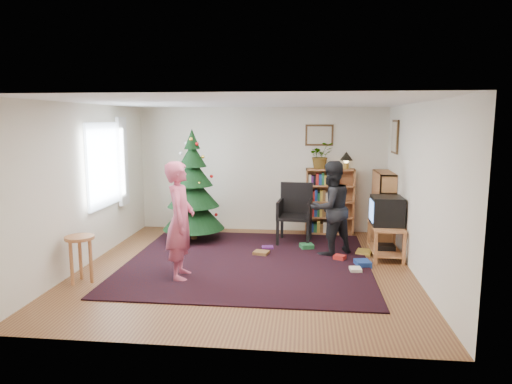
# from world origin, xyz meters

# --- Properties ---
(floor) EXTENTS (5.00, 5.00, 0.00)m
(floor) POSITION_xyz_m (0.00, 0.00, 0.00)
(floor) COLOR brown
(floor) RESTS_ON ground
(ceiling) EXTENTS (5.00, 5.00, 0.00)m
(ceiling) POSITION_xyz_m (0.00, 0.00, 2.50)
(ceiling) COLOR white
(ceiling) RESTS_ON wall_back
(wall_back) EXTENTS (5.00, 0.02, 2.50)m
(wall_back) POSITION_xyz_m (0.00, 2.50, 1.25)
(wall_back) COLOR silver
(wall_back) RESTS_ON floor
(wall_front) EXTENTS (5.00, 0.02, 2.50)m
(wall_front) POSITION_xyz_m (0.00, -2.50, 1.25)
(wall_front) COLOR silver
(wall_front) RESTS_ON floor
(wall_left) EXTENTS (0.02, 5.00, 2.50)m
(wall_left) POSITION_xyz_m (-2.50, 0.00, 1.25)
(wall_left) COLOR silver
(wall_left) RESTS_ON floor
(wall_right) EXTENTS (0.02, 5.00, 2.50)m
(wall_right) POSITION_xyz_m (2.50, 0.00, 1.25)
(wall_right) COLOR silver
(wall_right) RESTS_ON floor
(rug) EXTENTS (3.80, 3.60, 0.02)m
(rug) POSITION_xyz_m (0.00, 0.30, 0.01)
(rug) COLOR black
(rug) RESTS_ON floor
(window_pane) EXTENTS (0.04, 1.20, 1.40)m
(window_pane) POSITION_xyz_m (-2.47, 0.60, 1.50)
(window_pane) COLOR silver
(window_pane) RESTS_ON wall_left
(curtain) EXTENTS (0.06, 0.35, 1.60)m
(curtain) POSITION_xyz_m (-2.43, 1.30, 1.50)
(curtain) COLOR silver
(curtain) RESTS_ON wall_left
(picture_back) EXTENTS (0.55, 0.03, 0.42)m
(picture_back) POSITION_xyz_m (1.15, 2.48, 1.95)
(picture_back) COLOR #4C3319
(picture_back) RESTS_ON wall_back
(picture_right) EXTENTS (0.03, 0.50, 0.60)m
(picture_right) POSITION_xyz_m (2.48, 1.75, 1.95)
(picture_right) COLOR #4C3319
(picture_right) RESTS_ON wall_right
(christmas_tree) EXTENTS (1.15, 1.15, 2.09)m
(christmas_tree) POSITION_xyz_m (-1.19, 1.54, 0.87)
(christmas_tree) COLOR #3F2816
(christmas_tree) RESTS_ON rug
(bookshelf_back) EXTENTS (0.95, 0.30, 1.30)m
(bookshelf_back) POSITION_xyz_m (1.38, 2.34, 0.66)
(bookshelf_back) COLOR #B1743F
(bookshelf_back) RESTS_ON floor
(bookshelf_right) EXTENTS (0.30, 0.95, 1.30)m
(bookshelf_right) POSITION_xyz_m (2.34, 1.88, 0.66)
(bookshelf_right) COLOR #B1743F
(bookshelf_right) RESTS_ON floor
(tv_stand) EXTENTS (0.49, 0.88, 0.55)m
(tv_stand) POSITION_xyz_m (2.22, 0.80, 0.32)
(tv_stand) COLOR #B1743F
(tv_stand) RESTS_ON floor
(crt_tv) EXTENTS (0.50, 0.53, 0.47)m
(crt_tv) POSITION_xyz_m (2.22, 0.80, 0.78)
(crt_tv) COLOR black
(crt_tv) RESTS_ON tv_stand
(armchair) EXTENTS (0.66, 0.66, 1.10)m
(armchair) POSITION_xyz_m (0.71, 1.63, 0.60)
(armchair) COLOR black
(armchair) RESTS_ON rug
(stool) EXTENTS (0.40, 0.40, 0.66)m
(stool) POSITION_xyz_m (-2.20, -0.87, 0.51)
(stool) COLOR #B1743F
(stool) RESTS_ON floor
(person_standing) EXTENTS (0.47, 0.65, 1.68)m
(person_standing) POSITION_xyz_m (-0.86, -0.53, 0.84)
(person_standing) COLOR #BA4A66
(person_standing) RESTS_ON rug
(person_by_chair) EXTENTS (0.97, 0.93, 1.58)m
(person_by_chair) POSITION_xyz_m (1.32, 0.89, 0.79)
(person_by_chair) COLOR black
(person_by_chair) RESTS_ON rug
(potted_plant) EXTENTS (0.59, 0.56, 0.52)m
(potted_plant) POSITION_xyz_m (1.18, 2.34, 1.56)
(potted_plant) COLOR gray
(potted_plant) RESTS_ON bookshelf_back
(table_lamp) EXTENTS (0.25, 0.25, 0.34)m
(table_lamp) POSITION_xyz_m (1.68, 2.34, 1.53)
(table_lamp) COLOR #A57F33
(table_lamp) RESTS_ON bookshelf_back
(floor_clutter) EXTENTS (1.93, 1.35, 0.08)m
(floor_clutter) POSITION_xyz_m (1.17, 0.67, 0.04)
(floor_clutter) COLOR #A51E19
(floor_clutter) RESTS_ON rug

